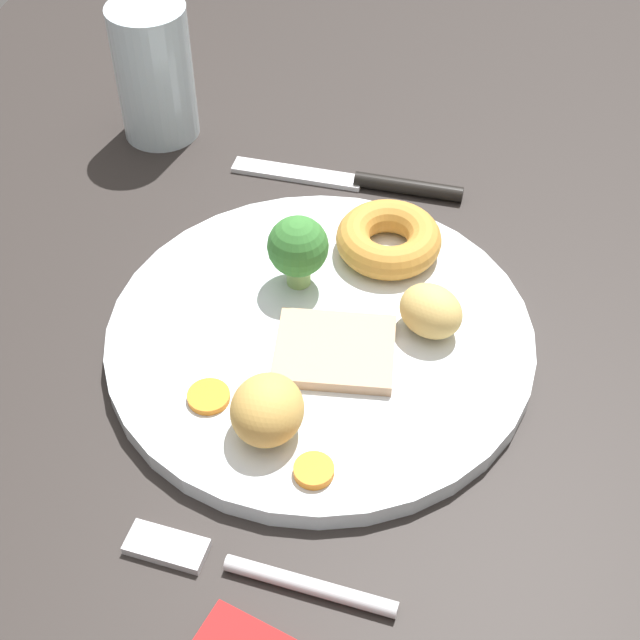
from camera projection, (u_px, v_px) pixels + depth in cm
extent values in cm
cube|color=#2B2623|center=(328.00, 410.00, 59.75)|extent=(120.00, 84.00, 3.60)
cylinder|color=white|center=(320.00, 338.00, 60.71)|extent=(27.97, 27.97, 1.40)
cube|color=tan|center=(332.00, 350.00, 58.50)|extent=(6.93, 8.11, 0.80)
torus|color=#C68938|center=(389.00, 239.00, 64.64)|extent=(7.43, 7.43, 2.38)
ellipsoid|color=#D8B260|center=(431.00, 311.00, 59.12)|extent=(5.30, 5.54, 3.32)
ellipsoid|color=tan|center=(267.00, 410.00, 53.29)|extent=(4.75, 4.31, 3.79)
cylinder|color=orange|center=(314.00, 471.00, 52.33)|extent=(2.34, 2.34, 0.56)
cylinder|color=orange|center=(209.00, 397.00, 56.11)|extent=(2.62, 2.62, 0.44)
cylinder|color=#8CB766|center=(298.00, 272.00, 62.71)|extent=(1.65, 1.65, 1.82)
sphere|color=#387A33|center=(298.00, 246.00, 61.00)|extent=(4.13, 4.13, 4.13)
cylinder|color=silver|center=(310.00, 586.00, 48.77)|extent=(1.79, 9.54, 0.90)
cube|color=silver|center=(167.00, 547.00, 50.54)|extent=(2.42, 4.67, 0.60)
cylinder|color=black|center=(408.00, 187.00, 71.87)|extent=(1.53, 8.54, 1.20)
cube|color=silver|center=(297.00, 174.00, 73.65)|extent=(2.11, 10.56, 0.40)
cylinder|color=silver|center=(154.00, 72.00, 73.98)|extent=(6.27, 6.27, 11.22)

